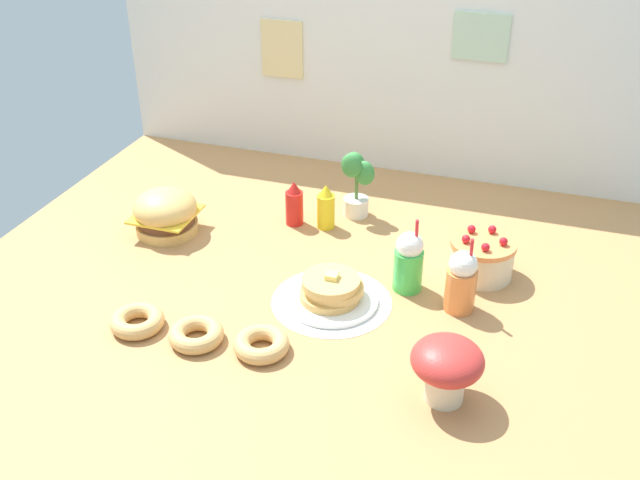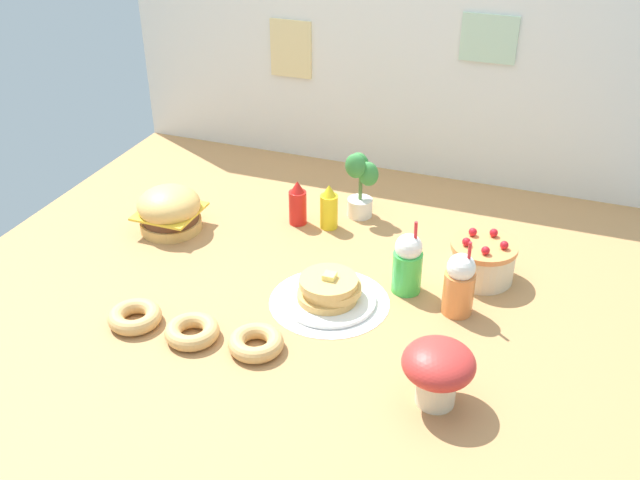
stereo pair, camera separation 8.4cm
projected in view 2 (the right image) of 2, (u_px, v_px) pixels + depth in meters
The scene contains 15 objects.
ground_plane at pixel (291, 290), 2.53m from camera, with size 2.37×2.12×0.02m, color #B27F4C.
back_wall at pixel (383, 64), 3.13m from camera, with size 2.37×0.04×0.96m.
doily_mat at pixel (329, 301), 2.45m from camera, with size 0.41×0.41×0.00m, color white.
burger at pixel (169, 210), 2.83m from camera, with size 0.24×0.24×0.18m.
pancake_stack at pixel (329, 292), 2.43m from camera, with size 0.31×0.31×0.11m.
layer_cake at pixel (482, 261), 2.54m from camera, with size 0.23×0.23×0.17m.
ketchup_bottle at pixel (298, 204), 2.87m from camera, with size 0.07×0.07×0.18m.
mustard_bottle at pixel (329, 208), 2.84m from camera, with size 0.07×0.07×0.18m.
cream_soda_cup at pixel (408, 263), 2.46m from camera, with size 0.10×0.10×0.28m.
orange_float_cup at pixel (459, 284), 2.35m from camera, with size 0.10×0.10×0.28m.
donut_pink_glaze at pixel (135, 316), 2.34m from camera, with size 0.17×0.17×0.05m.
donut_chocolate at pixel (192, 331), 2.27m from camera, with size 0.17×0.17×0.05m.
donut_vanilla at pixel (256, 342), 2.22m from camera, with size 0.17×0.17×0.05m.
potted_plant at pixel (360, 182), 2.89m from camera, with size 0.13×0.11×0.28m.
mushroom_stool at pixel (438, 368), 1.98m from camera, with size 0.20×0.20×0.19m.
Camera 2 is at (0.82, -1.92, 1.43)m, focal length 41.04 mm.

